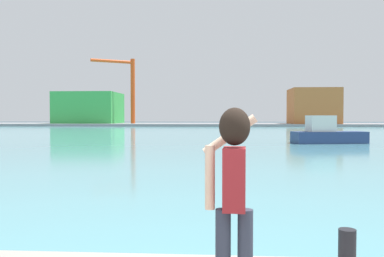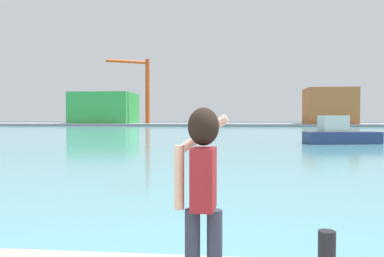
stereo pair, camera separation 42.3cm
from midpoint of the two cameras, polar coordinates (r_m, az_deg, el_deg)
The scene contains 9 objects.
ground_plane at distance 52.84m, azimuth 3.68°, elevation -0.63°, with size 220.00×220.00×0.00m, color #334751.
harbor_water at distance 54.84m, azimuth 3.68°, elevation -0.53°, with size 140.00×100.00×0.02m, color #599EA8.
far_shore_dock at distance 94.82m, azimuth 3.70°, elevation 0.57°, with size 140.00×20.00×0.53m, color gray.
person_photographer at distance 3.69m, azimuth 2.51°, elevation -7.57°, with size 0.53×0.55×1.74m.
harbor_bollard at distance 4.92m, azimuth 18.57°, elevation -15.59°, with size 0.19×0.19×0.41m, color black.
boat_moored_2 at distance 33.76m, azimuth 18.08°, elevation -0.71°, with size 6.00×2.89×2.21m.
warehouse_left at distance 99.87m, azimuth -14.34°, elevation 2.81°, with size 13.91×12.85×7.25m, color green.
warehouse_right at distance 93.72m, azimuth 16.56°, elevation 3.02°, with size 10.16×9.58×7.76m, color #B26633.
port_crane at distance 94.16m, azimuth -9.11°, elevation 6.17°, with size 8.99×5.47×14.77m.
Camera 1 is at (-0.17, -2.82, 2.15)m, focal length 37.99 mm.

